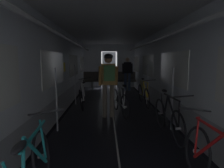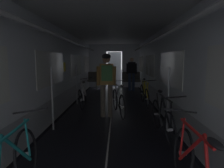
{
  "view_description": "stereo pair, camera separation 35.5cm",
  "coord_description": "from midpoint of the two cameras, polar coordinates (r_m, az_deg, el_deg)",
  "views": [
    {
      "loc": [
        -0.2,
        -2.04,
        1.55
      ],
      "look_at": [
        0.0,
        4.08,
        0.8
      ],
      "focal_mm": 30.88,
      "sensor_mm": 36.0,
      "label": 1
    },
    {
      "loc": [
        0.16,
        -2.04,
        1.55
      ],
      "look_at": [
        0.0,
        4.08,
        0.8
      ],
      "focal_mm": 30.88,
      "sensor_mm": 36.0,
      "label": 2
    }
  ],
  "objects": [
    {
      "name": "bicycle_silver_in_aisle",
      "position": [
        5.55,
        0.52,
        -5.11
      ],
      "size": [
        0.49,
        1.67,
        0.94
      ],
      "color": "black",
      "rests_on": "ground"
    },
    {
      "name": "person_cyclist_aisle",
      "position": [
        5.18,
        -3.0,
        1.7
      ],
      "size": [
        0.55,
        0.42,
        1.73
      ],
      "color": "brown",
      "rests_on": "ground"
    },
    {
      "name": "bench_seat_far_left",
      "position": [
        10.2,
        -6.81,
        1.46
      ],
      "size": [
        0.98,
        0.51,
        0.95
      ],
      "color": "gray",
      "rests_on": "ground"
    },
    {
      "name": "train_car_shell",
      "position": [
        5.64,
        -1.66,
        8.51
      ],
      "size": [
        3.14,
        12.34,
        2.57
      ],
      "color": "black",
      "rests_on": "ground"
    },
    {
      "name": "bicycle_yellow",
      "position": [
        6.74,
        7.86,
        -3.02
      ],
      "size": [
        0.44,
        1.69,
        0.95
      ],
      "color": "black",
      "rests_on": "ground"
    },
    {
      "name": "bicycle_white",
      "position": [
        6.51,
        -10.38,
        -3.46
      ],
      "size": [
        0.44,
        1.7,
        0.96
      ],
      "color": "black",
      "rests_on": "ground"
    },
    {
      "name": "bicycle_black",
      "position": [
        4.13,
        13.93,
        -9.62
      ],
      "size": [
        0.44,
        1.69,
        0.95
      ],
      "color": "black",
      "rests_on": "ground"
    },
    {
      "name": "bench_seat_far_right",
      "position": [
        10.2,
        3.32,
        1.5
      ],
      "size": [
        0.98,
        0.51,
        0.95
      ],
      "color": "gray",
      "rests_on": "ground"
    },
    {
      "name": "person_standing_near_bench",
      "position": [
        9.8,
        3.55,
        3.66
      ],
      "size": [
        0.53,
        0.23,
        1.69
      ],
      "color": "#384C75",
      "rests_on": "ground"
    }
  ]
}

